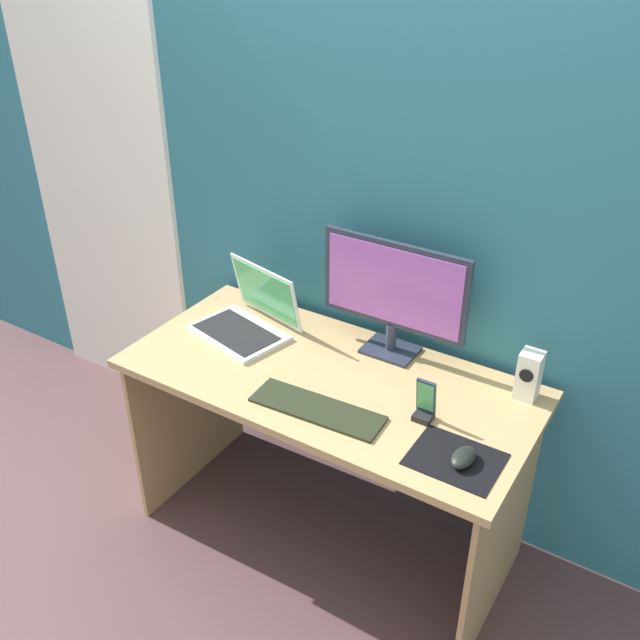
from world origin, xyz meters
TOP-DOWN VIEW (x-y plane):
  - ground_plane at (0.00, 0.00)m, footprint 8.00×8.00m
  - wall_back at (0.00, 0.38)m, footprint 6.00×0.04m
  - door_left at (-1.36, 0.34)m, footprint 0.82×0.02m
  - desk at (0.00, 0.00)m, footprint 1.36×0.65m
  - monitor at (0.11, 0.24)m, footprint 0.52×0.14m
  - speaker_right at (0.58, 0.23)m, footprint 0.07×0.07m
  - laptop at (-0.39, 0.09)m, footprint 0.38×0.34m
  - keyboard_external at (0.07, -0.17)m, footprint 0.43×0.15m
  - mousepad at (0.51, -0.16)m, footprint 0.25×0.20m
  - mouse at (0.54, -0.16)m, footprint 0.07×0.10m
  - phone_in_dock at (0.36, -0.04)m, footprint 0.06×0.05m

SIDE VIEW (x-z plane):
  - ground_plane at x=0.00m, z-range 0.00..0.00m
  - desk at x=0.00m, z-range 0.21..0.94m
  - mousepad at x=0.51m, z-range 0.73..0.73m
  - keyboard_external at x=0.07m, z-range 0.73..0.74m
  - mouse at x=0.54m, z-range 0.73..0.77m
  - laptop at x=-0.39m, z-range 0.66..0.89m
  - phone_in_dock at x=0.36m, z-range 0.71..0.85m
  - speaker_right at x=0.58m, z-range 0.73..0.89m
  - monitor at x=0.11m, z-range 0.75..1.16m
  - door_left at x=-1.36m, z-range 0.00..2.02m
  - wall_back at x=0.00m, z-range 0.00..2.50m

